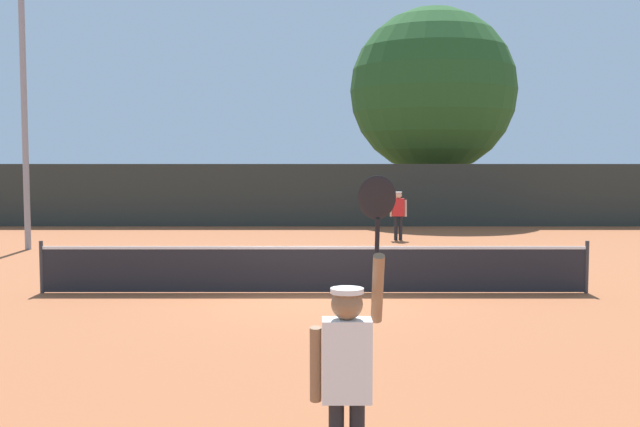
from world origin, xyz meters
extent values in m
plane|color=#9E5633|center=(0.00, 0.00, 0.00)|extent=(120.00, 120.00, 0.00)
cube|color=#232328|center=(0.00, 0.00, 0.48)|extent=(11.11, 0.03, 0.91)
cube|color=white|center=(0.00, 0.00, 0.93)|extent=(11.11, 0.04, 0.06)
cylinder|color=#333338|center=(-5.55, 0.00, 0.54)|extent=(0.08, 0.08, 1.07)
cylinder|color=#333338|center=(5.55, 0.00, 0.54)|extent=(0.08, 0.08, 1.07)
cube|color=#2D332D|center=(0.00, 15.25, 1.27)|extent=(33.58, 0.12, 2.54)
cube|color=white|center=(0.33, -9.44, 1.18)|extent=(0.38, 0.22, 0.64)
sphere|color=#8C6647|center=(0.33, -9.44, 1.62)|extent=(0.24, 0.24, 0.24)
cylinder|color=white|center=(0.33, -9.44, 1.72)|extent=(0.26, 0.26, 0.04)
cylinder|color=#8C6647|center=(0.09, -9.44, 1.15)|extent=(0.09, 0.18, 0.61)
cylinder|color=#8C6647|center=(0.57, -9.35, 1.72)|extent=(0.09, 0.34, 0.58)
cylinder|color=black|center=(0.57, -9.29, 2.13)|extent=(0.04, 0.11, 0.28)
ellipsoid|color=black|center=(0.57, -9.23, 2.42)|extent=(0.30, 0.13, 0.36)
cube|color=red|center=(2.76, 10.04, 1.11)|extent=(0.38, 0.22, 0.60)
sphere|color=beige|center=(2.76, 10.04, 1.52)|extent=(0.23, 0.23, 0.23)
cylinder|color=white|center=(2.76, 10.04, 1.61)|extent=(0.24, 0.24, 0.04)
cylinder|color=black|center=(2.68, 10.04, 0.41)|extent=(0.12, 0.12, 0.81)
cylinder|color=black|center=(2.84, 10.04, 0.41)|extent=(0.12, 0.12, 0.81)
cylinder|color=beige|center=(2.52, 10.04, 1.08)|extent=(0.09, 0.17, 0.57)
cylinder|color=beige|center=(3.00, 10.04, 1.08)|extent=(0.09, 0.16, 0.57)
sphere|color=#CCE033|center=(-1.14, 3.37, 0.03)|extent=(0.07, 0.07, 0.07)
cylinder|color=gray|center=(-8.73, 7.39, 3.80)|extent=(0.18, 0.18, 7.61)
cylinder|color=brown|center=(5.27, 19.28, 1.51)|extent=(0.56, 0.56, 3.02)
sphere|color=#235123|center=(5.27, 19.28, 5.85)|extent=(7.55, 7.55, 7.55)
cube|color=black|center=(-8.44, 23.29, 0.60)|extent=(1.99, 4.24, 0.90)
cube|color=#2D333D|center=(-8.44, 22.99, 1.37)|extent=(1.75, 2.24, 0.64)
cylinder|color=black|center=(-9.29, 24.69, 0.30)|extent=(0.22, 0.60, 0.60)
cylinder|color=black|center=(-7.59, 24.69, 0.30)|extent=(0.22, 0.60, 0.60)
cylinder|color=black|center=(-9.29, 21.89, 0.30)|extent=(0.22, 0.60, 0.60)
cylinder|color=black|center=(-7.59, 21.89, 0.30)|extent=(0.22, 0.60, 0.60)
cube|color=#B7B7BC|center=(-2.69, 23.81, 0.60)|extent=(2.23, 4.34, 0.90)
cube|color=#2D333D|center=(-2.69, 23.51, 1.37)|extent=(1.87, 2.33, 0.64)
cylinder|color=black|center=(-3.54, 25.21, 0.30)|extent=(0.22, 0.60, 0.60)
cylinder|color=black|center=(-1.84, 25.21, 0.30)|extent=(0.22, 0.60, 0.60)
cylinder|color=black|center=(-3.54, 22.41, 0.30)|extent=(0.22, 0.60, 0.60)
cylinder|color=black|center=(-1.84, 22.41, 0.30)|extent=(0.22, 0.60, 0.60)
cube|color=navy|center=(10.15, 23.13, 0.60)|extent=(2.24, 4.34, 0.90)
cube|color=#2D333D|center=(10.15, 22.83, 1.37)|extent=(1.88, 2.33, 0.64)
cylinder|color=black|center=(9.30, 24.53, 0.30)|extent=(0.22, 0.60, 0.60)
cylinder|color=black|center=(11.00, 24.53, 0.30)|extent=(0.22, 0.60, 0.60)
cylinder|color=black|center=(9.30, 21.73, 0.30)|extent=(0.22, 0.60, 0.60)
cylinder|color=black|center=(11.00, 21.73, 0.30)|extent=(0.22, 0.60, 0.60)
camera|label=1|loc=(0.12, -15.06, 2.72)|focal=41.90mm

